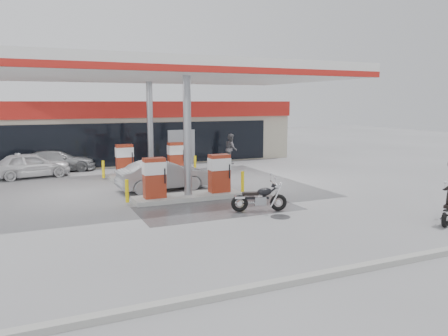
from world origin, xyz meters
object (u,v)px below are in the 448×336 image
object	(u,v)px
attendant	(231,149)
hatchback_silver	(164,175)
pump_island_far	(151,163)
sedan_white	(30,165)
pump_island_near	(188,182)
parked_car_left	(57,161)
parked_motorcycle	(260,199)

from	to	relation	value
attendant	hatchback_silver	xyz separation A→B (m)	(-6.40, -6.60, -0.29)
pump_island_far	hatchback_silver	size ratio (longest dim) A/B	1.24
sedan_white	attendant	size ratio (longest dim) A/B	2.05
pump_island_far	hatchback_silver	distance (m)	3.82
pump_island_near	pump_island_far	size ratio (longest dim) A/B	1.00
pump_island_far	parked_car_left	bearing A→B (deg)	138.37
hatchback_silver	parked_car_left	size ratio (longest dim) A/B	0.98
pump_island_near	sedan_white	xyz separation A→B (m)	(-5.92, 8.20, -0.03)
pump_island_far	attendant	bearing A→B (deg)	25.02
attendant	parked_car_left	size ratio (longest dim) A/B	0.46
pump_island_far	parked_motorcycle	xyz separation A→B (m)	(1.73, -9.01, -0.24)
parked_motorcycle	hatchback_silver	size ratio (longest dim) A/B	0.48
pump_island_near	parked_motorcycle	xyz separation A→B (m)	(1.73, -3.01, -0.24)
parked_motorcycle	sedan_white	xyz separation A→B (m)	(-7.65, 11.21, 0.21)
pump_island_near	pump_island_far	distance (m)	6.00
sedan_white	pump_island_near	bearing A→B (deg)	-153.72
pump_island_far	parked_motorcycle	distance (m)	9.18
parked_motorcycle	hatchback_silver	xyz separation A→B (m)	(-2.13, 5.21, 0.21)
parked_motorcycle	attendant	distance (m)	12.57
pump_island_far	attendant	distance (m)	6.63
pump_island_near	parked_motorcycle	size ratio (longest dim) A/B	2.56
hatchback_silver	parked_car_left	world-z (taller)	hatchback_silver
sedan_white	attendant	xyz separation A→B (m)	(11.92, 0.60, 0.29)
hatchback_silver	sedan_white	bearing A→B (deg)	38.40
parked_motorcycle	parked_car_left	distance (m)	14.43
pump_island_far	parked_car_left	size ratio (longest dim) A/B	1.22
attendant	hatchback_silver	bearing A→B (deg)	148.78
pump_island_near	pump_island_far	bearing A→B (deg)	90.00
parked_car_left	hatchback_silver	bearing A→B (deg)	-145.76
parked_motorcycle	sedan_white	world-z (taller)	sedan_white
attendant	parked_motorcycle	bearing A→B (deg)	173.03
parked_car_left	sedan_white	bearing A→B (deg)	148.28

